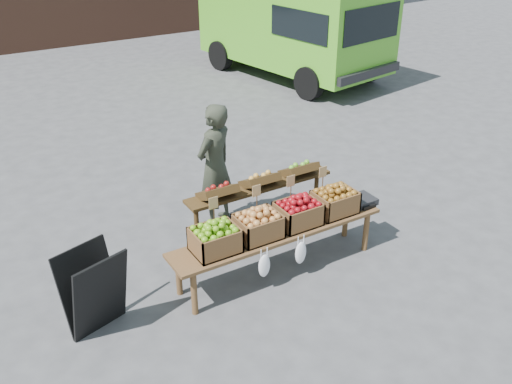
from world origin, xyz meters
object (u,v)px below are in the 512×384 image
chalkboard_sign (94,291)px  crate_golden_apples (215,240)px  delivery_van (292,30)px  display_bench (278,251)px  crate_russet_pears (258,226)px  crate_green_apples (335,202)px  weighing_scale (361,201)px  back_table (260,204)px  crate_red_apples (298,214)px  vendor (215,166)px

chalkboard_sign → crate_golden_apples: size_ratio=1.88×
crate_golden_apples → delivery_van: bearing=50.1°
chalkboard_sign → display_bench: bearing=-20.3°
delivery_van → display_bench: delivery_van is taller
display_bench → crate_russet_pears: size_ratio=5.40×
crate_green_apples → weighing_scale: size_ratio=1.47×
crate_golden_apples → display_bench: bearing=0.0°
back_table → crate_red_apples: size_ratio=4.20×
chalkboard_sign → crate_green_apples: 2.99m
crate_green_apples → weighing_scale: 0.44m
vendor → crate_red_apples: (0.37, -1.39, -0.15)m
chalkboard_sign → weighing_scale: bearing=-19.1°
delivery_van → chalkboard_sign: 9.60m
weighing_scale → vendor: bearing=134.0°
crate_golden_apples → weighing_scale: 2.08m
delivery_van → vendor: delivery_van is taller
crate_golden_apples → crate_red_apples: 1.10m
vendor → crate_golden_apples: (-0.73, -1.39, -0.15)m
chalkboard_sign → crate_golden_apples: (1.33, -0.13, 0.24)m
crate_golden_apples → weighing_scale: bearing=0.0°
back_table → crate_green_apples: (0.63, -0.72, 0.19)m
vendor → crate_green_apples: bearing=99.2°
chalkboard_sign → crate_red_apples: (2.43, -0.13, 0.24)m
crate_red_apples → crate_green_apples: 0.55m
back_table → display_bench: (-0.19, -0.72, -0.24)m
crate_red_apples → weighing_scale: 0.98m
display_bench → crate_red_apples: bearing=0.0°
crate_golden_apples → crate_green_apples: (1.65, 0.00, 0.00)m
crate_golden_apples → crate_green_apples: same height
chalkboard_sign → weighing_scale: size_ratio=2.77×
vendor → display_bench: 1.51m
chalkboard_sign → weighing_scale: (3.41, -0.13, 0.14)m
crate_red_apples → weighing_scale: size_ratio=1.47×
vendor → crate_red_apples: 1.45m
chalkboard_sign → display_bench: 2.17m
crate_golden_apples → chalkboard_sign: bearing=174.6°
chalkboard_sign → back_table: back_table is taller
chalkboard_sign → display_bench: size_ratio=0.35×
crate_russet_pears → crate_red_apples: (0.55, 0.00, 0.00)m
chalkboard_sign → crate_green_apples: chalkboard_sign is taller
back_table → weighing_scale: 1.28m
vendor → display_bench: (0.09, -1.39, -0.57)m
back_table → crate_golden_apples: 1.26m
chalkboard_sign → crate_green_apples: size_ratio=1.88×
chalkboard_sign → back_table: (2.35, 0.59, 0.05)m
delivery_van → display_bench: bearing=-135.3°
crate_russet_pears → display_bench: bearing=0.0°
back_table → crate_golden_apples: back_table is taller
display_bench → crate_green_apples: (0.82, 0.00, 0.42)m
back_table → crate_golden_apples: bearing=-144.7°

